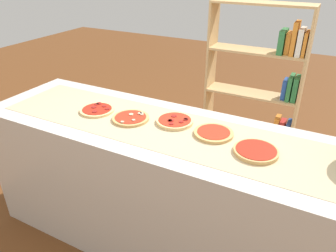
{
  "coord_description": "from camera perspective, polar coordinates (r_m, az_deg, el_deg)",
  "views": [
    {
      "loc": [
        0.79,
        -1.51,
        1.85
      ],
      "look_at": [
        0.0,
        0.0,
        0.96
      ],
      "focal_mm": 34.54,
      "sensor_mm": 36.0,
      "label": 1
    }
  ],
  "objects": [
    {
      "name": "pizza_plain_4",
      "position": [
        1.75,
        15.26,
        -4.31
      ],
      "size": [
        0.23,
        0.23,
        0.02
      ],
      "color": "tan",
      "rests_on": "parchment_paper"
    },
    {
      "name": "parchment_paper",
      "position": [
        1.93,
        0.0,
        -0.5
      ],
      "size": [
        2.24,
        0.51,
        0.0
      ],
      "primitive_type": "cube",
      "color": "tan",
      "rests_on": "counter"
    },
    {
      "name": "pizza_pepperoni_0",
      "position": [
        2.2,
        -12.37,
        2.83
      ],
      "size": [
        0.23,
        0.23,
        0.02
      ],
      "color": "#E5C17F",
      "rests_on": "parchment_paper"
    },
    {
      "name": "bookshelf",
      "position": [
        2.99,
        16.47,
        4.13
      ],
      "size": [
        0.82,
        0.22,
        1.54
      ],
      "color": "tan",
      "rests_on": "ground_plane"
    },
    {
      "name": "pizza_mushroom_1",
      "position": [
        2.05,
        -6.63,
        1.38
      ],
      "size": [
        0.23,
        0.23,
        0.03
      ],
      "color": "tan",
      "rests_on": "parchment_paper"
    },
    {
      "name": "pizza_plain_3",
      "position": [
        1.88,
        8.05,
        -1.25
      ],
      "size": [
        0.23,
        0.23,
        0.02
      ],
      "color": "tan",
      "rests_on": "parchment_paper"
    },
    {
      "name": "pizza_pepperoni_2",
      "position": [
        2.0,
        1.21,
        0.89
      ],
      "size": [
        0.23,
        0.23,
        0.03
      ],
      "color": "#E5C17F",
      "rests_on": "parchment_paper"
    },
    {
      "name": "ground_plane",
      "position": [
        2.51,
        0.0,
        -19.63
      ],
      "size": [
        12.0,
        12.0,
        0.0
      ],
      "primitive_type": "plane",
      "color": "brown"
    },
    {
      "name": "counter",
      "position": [
        2.19,
        0.0,
        -11.34
      ],
      "size": [
        2.49,
        0.73,
        0.94
      ],
      "primitive_type": "cube",
      "color": "beige",
      "rests_on": "ground_plane"
    }
  ]
}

